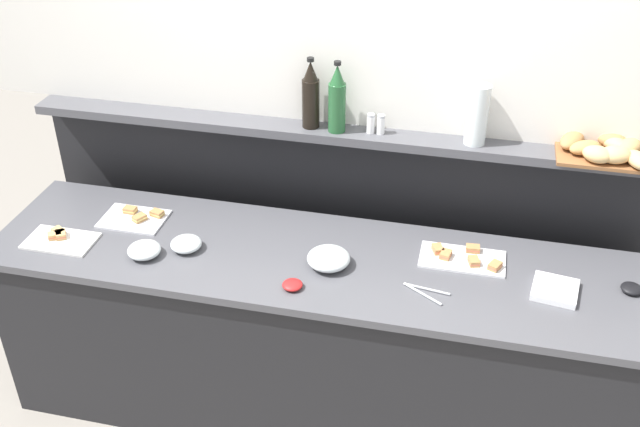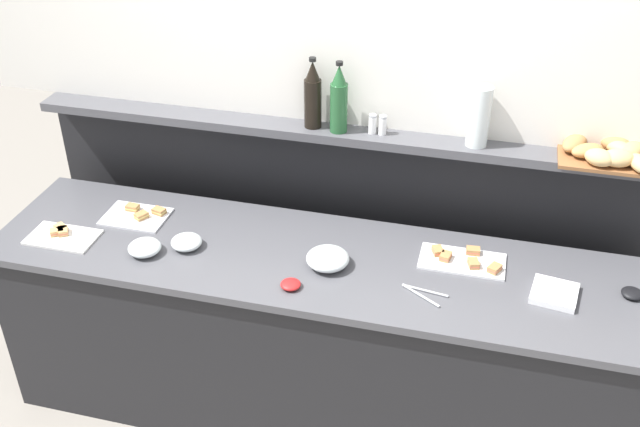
% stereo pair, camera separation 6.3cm
% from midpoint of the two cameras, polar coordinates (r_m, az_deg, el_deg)
% --- Properties ---
extents(ground_plane, '(12.00, 12.00, 0.00)m').
position_cam_midpoint_polar(ground_plane, '(4.08, 1.32, -8.72)').
color(ground_plane, gray).
extents(buffet_counter, '(2.80, 0.68, 0.88)m').
position_cam_midpoint_polar(buffet_counter, '(3.35, -0.73, -9.60)').
color(buffet_counter, black).
rests_on(buffet_counter, ground_plane).
extents(back_ledge_unit, '(2.87, 0.22, 1.27)m').
position_cam_midpoint_polar(back_ledge_unit, '(3.61, 1.18, -1.59)').
color(back_ledge_unit, black).
rests_on(back_ledge_unit, ground_plane).
extents(sandwich_platter_rear, '(0.35, 0.18, 0.04)m').
position_cam_midpoint_polar(sandwich_platter_rear, '(3.10, 10.40, -3.40)').
color(sandwich_platter_rear, white).
rests_on(sandwich_platter_rear, buffet_counter).
extents(sandwich_platter_side, '(0.30, 0.18, 0.04)m').
position_cam_midpoint_polar(sandwich_platter_side, '(3.37, -19.91, -1.87)').
color(sandwich_platter_side, white).
rests_on(sandwich_platter_side, buffet_counter).
extents(sandwich_platter_front, '(0.28, 0.20, 0.04)m').
position_cam_midpoint_polar(sandwich_platter_front, '(3.42, -14.53, -0.33)').
color(sandwich_platter_front, silver).
rests_on(sandwich_platter_front, buffet_counter).
extents(glass_bowl_large, '(0.13, 0.13, 0.05)m').
position_cam_midpoint_polar(glass_bowl_large, '(3.16, -10.84, -2.35)').
color(glass_bowl_large, silver).
rests_on(glass_bowl_large, buffet_counter).
extents(glass_bowl_medium, '(0.18, 0.18, 0.07)m').
position_cam_midpoint_polar(glass_bowl_medium, '(3.01, 0.07, -3.53)').
color(glass_bowl_medium, silver).
rests_on(glass_bowl_medium, buffet_counter).
extents(glass_bowl_small, '(0.14, 0.14, 0.06)m').
position_cam_midpoint_polar(glass_bowl_small, '(3.16, -13.95, -2.79)').
color(glass_bowl_small, silver).
rests_on(glass_bowl_small, buffet_counter).
extents(condiment_bowl_red, '(0.08, 0.08, 0.03)m').
position_cam_midpoint_polar(condiment_bowl_red, '(3.12, 22.36, -5.37)').
color(condiment_bowl_red, black).
rests_on(condiment_bowl_red, buffet_counter).
extents(condiment_bowl_cream, '(0.08, 0.08, 0.03)m').
position_cam_midpoint_polar(condiment_bowl_cream, '(2.91, -2.76, -5.52)').
color(condiment_bowl_cream, red).
rests_on(condiment_bowl_cream, buffet_counter).
extents(serving_tongs, '(0.19, 0.11, 0.01)m').
position_cam_midpoint_polar(serving_tongs, '(2.91, 7.39, -5.95)').
color(serving_tongs, '#B7BABF').
rests_on(serving_tongs, buffet_counter).
extents(napkin_stack, '(0.19, 0.19, 0.03)m').
position_cam_midpoint_polar(napkin_stack, '(3.01, 17.08, -5.64)').
color(napkin_stack, white).
rests_on(napkin_stack, buffet_counter).
extents(wine_bottle_green, '(0.08, 0.08, 0.32)m').
position_cam_midpoint_polar(wine_bottle_green, '(3.17, 0.74, 8.72)').
color(wine_bottle_green, '#23562D').
rests_on(wine_bottle_green, back_ledge_unit).
extents(wine_bottle_dark, '(0.08, 0.08, 0.32)m').
position_cam_midpoint_polar(wine_bottle_dark, '(3.21, -1.29, 9.02)').
color(wine_bottle_dark, black).
rests_on(wine_bottle_dark, back_ledge_unit).
extents(salt_shaker, '(0.03, 0.03, 0.09)m').
position_cam_midpoint_polar(salt_shaker, '(3.20, 3.36, 6.94)').
color(salt_shaker, white).
rests_on(salt_shaker, back_ledge_unit).
extents(pepper_shaker, '(0.03, 0.03, 0.09)m').
position_cam_midpoint_polar(pepper_shaker, '(3.19, 4.14, 6.86)').
color(pepper_shaker, white).
rests_on(pepper_shaker, back_ledge_unit).
extents(bread_basket, '(0.41, 0.30, 0.08)m').
position_cam_midpoint_polar(bread_basket, '(3.20, 20.74, 4.62)').
color(bread_basket, brown).
rests_on(bread_basket, back_ledge_unit).
extents(water_carafe, '(0.09, 0.09, 0.26)m').
position_cam_midpoint_polar(water_carafe, '(3.13, 11.46, 7.47)').
color(water_carafe, silver).
rests_on(water_carafe, back_ledge_unit).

